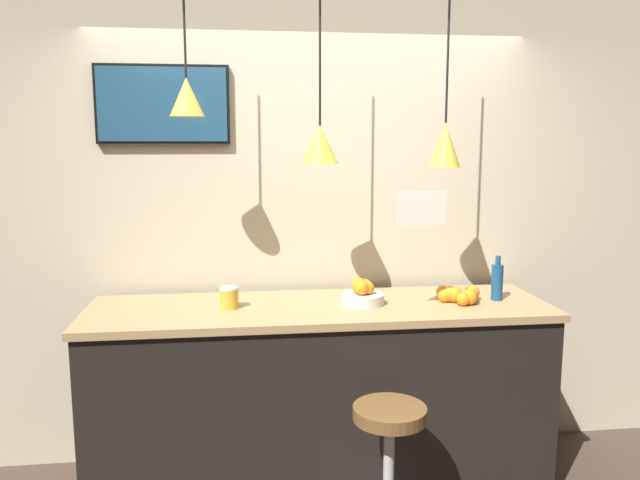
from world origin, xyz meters
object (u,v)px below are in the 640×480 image
(bar_stool, at_px, (389,462))
(spread_jar, at_px, (229,298))
(fruit_bowl, at_px, (363,294))
(mounted_tv, at_px, (163,104))
(juice_bottle, at_px, (497,281))

(bar_stool, distance_m, spread_jar, 1.13)
(bar_stool, relative_size, spread_jar, 6.31)
(fruit_bowl, bearing_deg, mounted_tv, 158.64)
(bar_stool, height_order, mounted_tv, mounted_tv)
(bar_stool, xyz_separation_m, spread_jar, (-0.71, 0.60, 0.64))
(bar_stool, height_order, juice_bottle, juice_bottle)
(spread_jar, bearing_deg, fruit_bowl, 0.46)
(bar_stool, bearing_deg, juice_bottle, 39.26)
(spread_jar, bearing_deg, bar_stool, -40.16)
(juice_bottle, distance_m, mounted_tv, 2.08)
(bar_stool, height_order, fruit_bowl, fruit_bowl)
(mounted_tv, bearing_deg, fruit_bowl, -21.36)
(bar_stool, bearing_deg, fruit_bowl, 90.91)
(bar_stool, bearing_deg, spread_jar, 139.84)
(spread_jar, bearing_deg, mounted_tv, 129.87)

